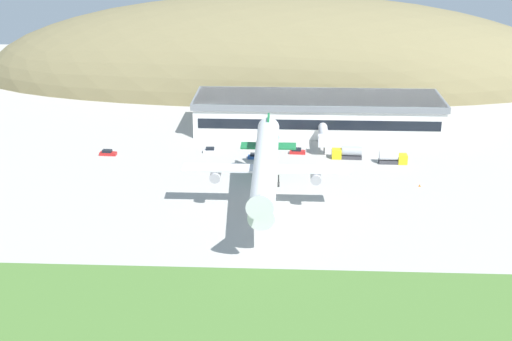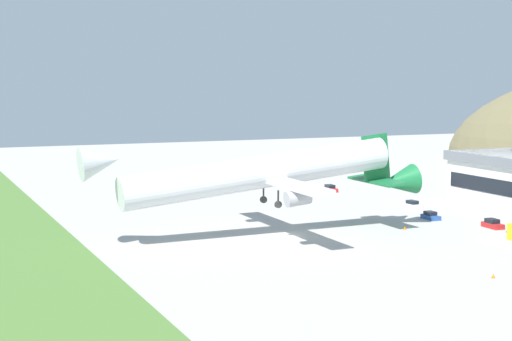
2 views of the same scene
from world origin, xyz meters
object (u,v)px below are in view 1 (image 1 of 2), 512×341
(jetway_0, at_px, (324,135))
(traffic_cone_0, at_px, (420,185))
(fuel_truck, at_px, (347,153))
(service_car_2, at_px, (211,150))
(service_car_3, at_px, (108,153))
(box_truck, at_px, (392,158))
(service_car_1, at_px, (255,156))
(terminal_building, at_px, (318,111))
(traffic_cone_1, at_px, (280,171))
(service_car_0, at_px, (297,151))
(cargo_airplane, at_px, (265,166))

(jetway_0, xyz_separation_m, traffic_cone_0, (21.68, -26.62, -3.71))
(fuel_truck, bearing_deg, service_car_2, 175.20)
(jetway_0, xyz_separation_m, service_car_3, (-57.69, -7.65, -3.38))
(box_truck, bearing_deg, service_car_2, 172.52)
(service_car_2, bearing_deg, traffic_cone_0, -23.19)
(service_car_1, xyz_separation_m, service_car_2, (-12.14, 4.24, 0.03))
(traffic_cone_0, bearing_deg, terminal_building, 116.86)
(box_truck, xyz_separation_m, traffic_cone_1, (-28.86, -7.65, -1.28))
(service_car_0, relative_size, box_truck, 0.59)
(service_car_3, bearing_deg, service_car_0, 4.15)
(service_car_2, bearing_deg, service_car_0, 0.73)
(cargo_airplane, relative_size, service_car_2, 13.39)
(cargo_airplane, xyz_separation_m, traffic_cone_1, (2.85, 24.00, -9.79))
(cargo_airplane, xyz_separation_m, traffic_cone_0, (36.08, 15.58, -9.79))
(fuel_truck, bearing_deg, service_car_1, -177.21)
(terminal_building, bearing_deg, service_car_0, -105.05)
(terminal_building, xyz_separation_m, jetway_0, (1.13, -18.41, -1.76))
(cargo_airplane, bearing_deg, traffic_cone_1, 83.24)
(jetway_0, bearing_deg, traffic_cone_1, -122.41)
(traffic_cone_1, bearing_deg, traffic_cone_0, -14.22)
(service_car_1, bearing_deg, service_car_2, 160.73)
(jetway_0, relative_size, box_truck, 1.96)
(service_car_1, xyz_separation_m, fuel_truck, (24.29, 1.18, 0.95))
(jetway_0, height_order, traffic_cone_0, jetway_0)
(box_truck, bearing_deg, terminal_building, 122.46)
(traffic_cone_0, bearing_deg, service_car_2, 156.81)
(cargo_airplane, relative_size, traffic_cone_0, 97.18)
(fuel_truck, relative_size, traffic_cone_1, 13.75)
(service_car_0, bearing_deg, cargo_airplane, -100.75)
(service_car_3, relative_size, traffic_cone_1, 7.83)
(jetway_0, height_order, service_car_1, jetway_0)
(traffic_cone_0, bearing_deg, cargo_airplane, -156.65)
(service_car_1, relative_size, service_car_2, 0.91)
(service_car_3, height_order, fuel_truck, fuel_truck)
(fuel_truck, xyz_separation_m, traffic_cone_1, (-17.49, -10.86, -1.25))
(service_car_1, xyz_separation_m, service_car_3, (-39.34, 0.87, 0.03))
(jetway_0, bearing_deg, fuel_truck, -51.03)
(service_car_3, bearing_deg, cargo_airplane, -38.59)
(terminal_building, relative_size, service_car_1, 19.02)
(service_car_2, bearing_deg, service_car_1, -19.27)
(traffic_cone_1, bearing_deg, service_car_3, 167.12)
(terminal_building, relative_size, traffic_cone_1, 125.07)
(cargo_airplane, distance_m, service_car_1, 35.21)
(service_car_3, bearing_deg, jetway_0, 7.55)
(fuel_truck, bearing_deg, box_truck, -15.79)
(traffic_cone_1, bearing_deg, service_car_0, 72.77)
(service_car_1, relative_size, traffic_cone_0, 6.58)
(jetway_0, distance_m, box_truck, 20.41)
(terminal_building, height_order, service_car_3, terminal_building)
(terminal_building, height_order, traffic_cone_1, terminal_building)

